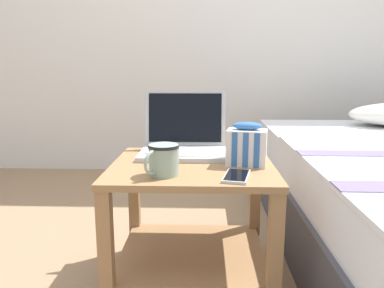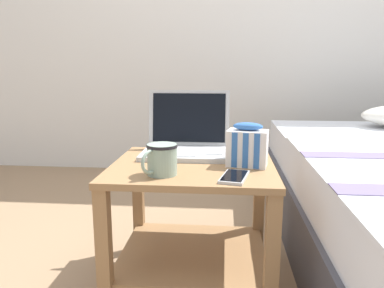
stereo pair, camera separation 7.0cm
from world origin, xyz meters
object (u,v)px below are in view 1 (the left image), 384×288
Objects in this scene: laptop at (184,141)px; cell_phone at (237,176)px; mug_front_left at (163,158)px; snack_bag at (247,146)px.

laptop is 2.14× the size of cell_phone.
snack_bag reaches higher than mug_front_left.
mug_front_left is (-0.05, -0.32, 0.01)m from laptop.
snack_bag is at bearing 26.55° from mug_front_left.
mug_front_left is at bearing -98.75° from laptop.
laptop is 2.60× the size of mug_front_left.
laptop is 0.29m from snack_bag.
laptop reaches higher than mug_front_left.
cell_phone is at bearing -61.13° from laptop.
mug_front_left is at bearing 175.40° from cell_phone.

